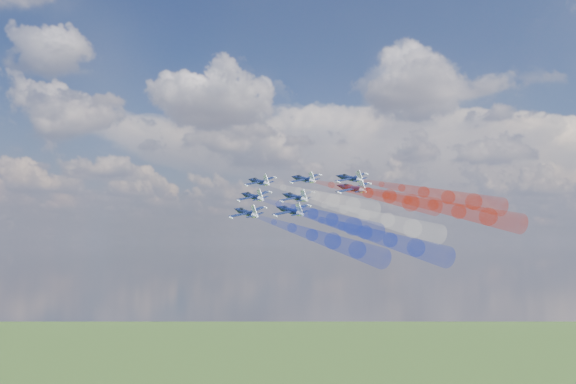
% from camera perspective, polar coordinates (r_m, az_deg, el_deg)
% --- Properties ---
extents(jet_lead, '(16.81, 16.42, 8.80)m').
position_cam_1_polar(jet_lead, '(195.08, -2.53, 0.89)').
color(jet_lead, black).
extents(trail_lead, '(41.73, 31.10, 14.79)m').
position_cam_1_polar(trail_lead, '(169.93, 2.39, -0.30)').
color(trail_lead, white).
extents(jet_inner_left, '(16.81, 16.42, 8.80)m').
position_cam_1_polar(jet_inner_left, '(180.57, -3.10, -0.40)').
color(jet_inner_left, black).
extents(trail_inner_left, '(41.73, 31.10, 14.79)m').
position_cam_1_polar(trail_inner_left, '(155.42, 2.19, -1.92)').
color(trail_inner_left, '#172EC5').
extents(jet_inner_right, '(16.81, 16.42, 8.80)m').
position_cam_1_polar(jet_inner_right, '(190.60, 1.39, 1.13)').
color(jet_inner_right, black).
extents(trail_inner_right, '(41.73, 31.10, 14.79)m').
position_cam_1_polar(trail_inner_right, '(166.67, 7.01, -0.06)').
color(trail_inner_right, red).
extents(jet_outer_left, '(16.81, 16.42, 8.80)m').
position_cam_1_polar(jet_outer_left, '(167.17, -3.65, -1.82)').
color(jet_outer_left, black).
extents(trail_outer_left, '(41.73, 31.10, 14.79)m').
position_cam_1_polar(trail_outer_left, '(142.05, 2.05, -3.73)').
color(trail_outer_left, '#172EC5').
extents(jet_center_third, '(16.81, 16.42, 8.80)m').
position_cam_1_polar(jet_center_third, '(175.48, 0.64, -0.46)').
color(jet_center_third, black).
extents(trail_center_third, '(41.73, 31.10, 14.79)m').
position_cam_1_polar(trail_center_third, '(151.51, 6.70, -2.02)').
color(trail_center_third, white).
extents(jet_outer_right, '(16.81, 16.42, 8.80)m').
position_cam_1_polar(jet_outer_right, '(186.05, 5.44, 1.20)').
color(jet_outer_right, black).
extents(trail_outer_right, '(41.73, 31.10, 14.79)m').
position_cam_1_polar(trail_outer_right, '(163.52, 11.76, -0.01)').
color(trail_outer_right, red).
extents(jet_rear_left, '(16.81, 16.42, 8.80)m').
position_cam_1_polar(jet_rear_left, '(163.39, 0.20, -1.66)').
color(jet_rear_left, black).
extents(trail_rear_left, '(41.73, 31.10, 14.79)m').
position_cam_1_polar(trail_rear_left, '(139.46, 6.71, -3.56)').
color(trail_rear_left, '#172EC5').
extents(jet_rear_right, '(16.81, 16.42, 8.80)m').
position_cam_1_polar(jet_rear_right, '(172.26, 5.61, 0.31)').
color(jet_rear_right, black).
extents(trail_rear_right, '(41.73, 31.10, 14.79)m').
position_cam_1_polar(trail_rear_right, '(149.95, 12.54, -1.15)').
color(trail_rear_right, red).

